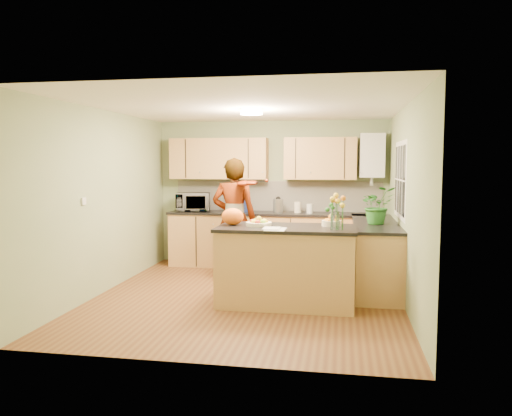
# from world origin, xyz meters

# --- Properties ---
(floor) EXTENTS (4.50, 4.50, 0.00)m
(floor) POSITION_xyz_m (0.00, 0.00, 0.00)
(floor) COLOR #5A3119
(floor) RESTS_ON ground
(ceiling) EXTENTS (4.00, 4.50, 0.02)m
(ceiling) POSITION_xyz_m (0.00, 0.00, 2.50)
(ceiling) COLOR white
(ceiling) RESTS_ON wall_back
(wall_back) EXTENTS (4.00, 0.02, 2.50)m
(wall_back) POSITION_xyz_m (0.00, 2.25, 1.25)
(wall_back) COLOR gray
(wall_back) RESTS_ON floor
(wall_front) EXTENTS (4.00, 0.02, 2.50)m
(wall_front) POSITION_xyz_m (0.00, -2.25, 1.25)
(wall_front) COLOR gray
(wall_front) RESTS_ON floor
(wall_left) EXTENTS (0.02, 4.50, 2.50)m
(wall_left) POSITION_xyz_m (-2.00, 0.00, 1.25)
(wall_left) COLOR gray
(wall_left) RESTS_ON floor
(wall_right) EXTENTS (0.02, 4.50, 2.50)m
(wall_right) POSITION_xyz_m (2.00, 0.00, 1.25)
(wall_right) COLOR gray
(wall_right) RESTS_ON floor
(back_counter) EXTENTS (3.64, 0.62, 0.94)m
(back_counter) POSITION_xyz_m (0.10, 1.95, 0.47)
(back_counter) COLOR #A97143
(back_counter) RESTS_ON floor
(right_counter) EXTENTS (0.62, 2.24, 0.94)m
(right_counter) POSITION_xyz_m (1.70, 0.85, 0.47)
(right_counter) COLOR #A97143
(right_counter) RESTS_ON floor
(splashback) EXTENTS (3.60, 0.02, 0.52)m
(splashback) POSITION_xyz_m (0.10, 2.23, 1.20)
(splashback) COLOR silver
(splashback) RESTS_ON back_counter
(upper_cabinets) EXTENTS (3.20, 0.34, 0.70)m
(upper_cabinets) POSITION_xyz_m (-0.18, 2.08, 1.85)
(upper_cabinets) COLOR #A97143
(upper_cabinets) RESTS_ON wall_back
(boiler) EXTENTS (0.40, 0.30, 0.86)m
(boiler) POSITION_xyz_m (1.70, 2.09, 1.90)
(boiler) COLOR white
(boiler) RESTS_ON wall_back
(window_right) EXTENTS (0.01, 1.30, 1.05)m
(window_right) POSITION_xyz_m (1.99, 0.60, 1.55)
(window_right) COLOR white
(window_right) RESTS_ON wall_right
(light_switch) EXTENTS (0.02, 0.09, 0.09)m
(light_switch) POSITION_xyz_m (-1.99, -0.60, 1.30)
(light_switch) COLOR white
(light_switch) RESTS_ON wall_left
(ceiling_lamp) EXTENTS (0.30, 0.30, 0.07)m
(ceiling_lamp) POSITION_xyz_m (0.00, 0.30, 2.46)
(ceiling_lamp) COLOR #FFEABF
(ceiling_lamp) RESTS_ON ceiling
(peninsula_island) EXTENTS (1.72, 0.88, 0.99)m
(peninsula_island) POSITION_xyz_m (0.54, -0.24, 0.49)
(peninsula_island) COLOR #A97143
(peninsula_island) RESTS_ON floor
(fruit_dish) EXTENTS (0.33, 0.33, 0.11)m
(fruit_dish) POSITION_xyz_m (0.19, -0.24, 1.03)
(fruit_dish) COLOR beige
(fruit_dish) RESTS_ON peninsula_island
(orange_bowl) EXTENTS (0.24, 0.24, 0.14)m
(orange_bowl) POSITION_xyz_m (1.09, -0.09, 1.05)
(orange_bowl) COLOR beige
(orange_bowl) RESTS_ON peninsula_island
(flower_vase) EXTENTS (0.26, 0.26, 0.48)m
(flower_vase) POSITION_xyz_m (1.14, -0.42, 1.30)
(flower_vase) COLOR silver
(flower_vase) RESTS_ON peninsula_island
(orange_bag) EXTENTS (0.31, 0.27, 0.22)m
(orange_bag) POSITION_xyz_m (-0.16, -0.19, 1.09)
(orange_bag) COLOR orange
(orange_bag) RESTS_ON peninsula_island
(papers) EXTENTS (0.24, 0.33, 0.01)m
(papers) POSITION_xyz_m (0.44, -0.54, 0.99)
(papers) COLOR silver
(papers) RESTS_ON peninsula_island
(violinist) EXTENTS (0.68, 0.45, 1.85)m
(violinist) POSITION_xyz_m (-0.39, 0.95, 0.93)
(violinist) COLOR tan
(violinist) RESTS_ON floor
(violin) EXTENTS (0.66, 0.57, 0.16)m
(violin) POSITION_xyz_m (-0.19, 0.73, 1.48)
(violin) COLOR #561305
(violin) RESTS_ON violinist
(microwave) EXTENTS (0.64, 0.50, 0.31)m
(microwave) POSITION_xyz_m (-1.33, 1.93, 1.10)
(microwave) COLOR white
(microwave) RESTS_ON back_counter
(blue_box) EXTENTS (0.37, 0.31, 0.26)m
(blue_box) POSITION_xyz_m (-0.55, 1.99, 1.07)
(blue_box) COLOR navy
(blue_box) RESTS_ON back_counter
(kettle) EXTENTS (0.17, 0.17, 0.31)m
(kettle) POSITION_xyz_m (0.16, 1.96, 1.07)
(kettle) COLOR #AFAFB3
(kettle) RESTS_ON back_counter
(jar_cream) EXTENTS (0.15, 0.15, 0.18)m
(jar_cream) POSITION_xyz_m (0.48, 1.98, 1.03)
(jar_cream) COLOR beige
(jar_cream) RESTS_ON back_counter
(jar_white) EXTENTS (0.13, 0.13, 0.16)m
(jar_white) POSITION_xyz_m (0.69, 1.90, 1.02)
(jar_white) COLOR white
(jar_white) RESTS_ON back_counter
(potted_plant) EXTENTS (0.57, 0.53, 0.52)m
(potted_plant) POSITION_xyz_m (1.70, 0.60, 1.20)
(potted_plant) COLOR #276923
(potted_plant) RESTS_ON right_counter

